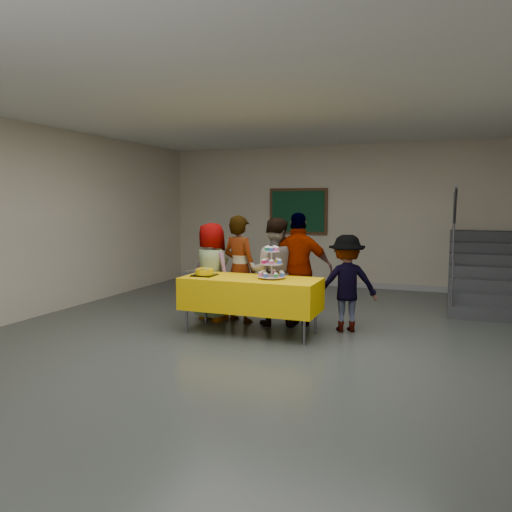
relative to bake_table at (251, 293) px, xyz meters
The scene contains 11 objects.
room_shell 1.79m from the bake_table, 55.40° to the right, with size 10.00×10.04×3.02m.
bake_table is the anchor object (origin of this frame).
cupcake_stand 0.49m from the bake_table, ahead, with size 0.38×0.38×0.44m.
bear_cake 0.73m from the bake_table, behind, with size 0.32×0.36×0.12m.
schoolchild_a 1.02m from the bake_table, 148.01° to the left, with size 0.73×0.47×1.49m, color #5C5C65.
schoolchild_b 0.74m from the bake_table, 125.42° to the left, with size 0.58×0.38×1.60m, color slate.
schoolchild_c 0.64m from the bake_table, 76.69° to the left, with size 0.77×0.60×1.57m, color slate.
schoolchild_d 0.86m from the bake_table, 52.91° to the left, with size 0.97×0.40×1.65m, color slate.
schoolchild_e 1.34m from the bake_table, 26.64° to the left, with size 0.87×0.50×1.35m, color slate.
staircase 4.66m from the bake_table, 47.03° to the left, with size 1.30×2.40×2.04m.
noticeboard 4.41m from the bake_table, 97.73° to the left, with size 1.30×0.05×1.00m.
Camera 1 is at (2.00, -5.53, 1.80)m, focal length 35.00 mm.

